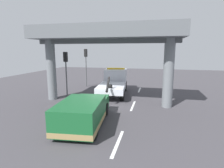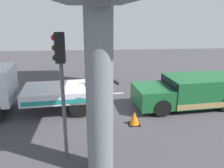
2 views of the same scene
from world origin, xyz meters
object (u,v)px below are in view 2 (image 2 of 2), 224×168
at_px(tow_truck_white, 22,89).
at_px(traffic_cone_orange, 134,118).
at_px(traffic_light_near, 61,70).
at_px(towed_van_green, 189,92).

relative_size(tow_truck_white, traffic_cone_orange, 11.97).
bearing_deg(traffic_light_near, towed_van_green, -145.42).
xyz_separation_m(tow_truck_white, towed_van_green, (-8.42, -0.09, -0.42)).
distance_m(tow_truck_white, towed_van_green, 8.43).
distance_m(tow_truck_white, traffic_cone_orange, 5.59).
distance_m(towed_van_green, traffic_cone_orange, 3.76).
height_order(tow_truck_white, towed_van_green, tow_truck_white).
relative_size(towed_van_green, traffic_cone_orange, 8.78).
xyz_separation_m(tow_truck_white, traffic_cone_orange, (-5.21, 1.81, -0.91)).
bearing_deg(towed_van_green, tow_truck_white, 0.59).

